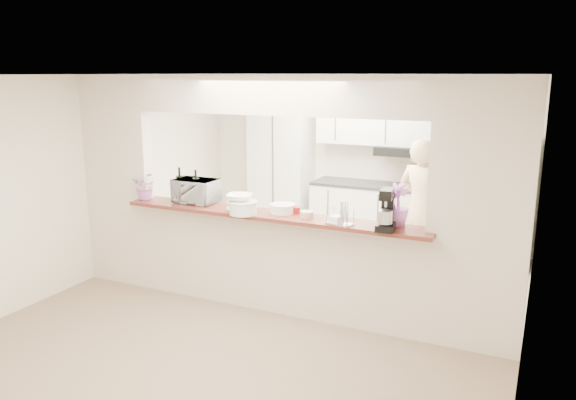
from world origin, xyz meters
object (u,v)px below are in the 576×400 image
Objects in this scene: refrigerator at (501,202)px; toaster_oven at (196,191)px; stand_mixer at (386,211)px; person at (420,207)px.

toaster_oven is (-3.04, -2.60, 0.37)m from refrigerator.
stand_mixer is 0.23× the size of person.
stand_mixer is at bearing -5.41° from toaster_oven.
person is (-0.11, 2.02, -0.41)m from stand_mixer.
person is (2.13, 1.83, -0.36)m from toaster_oven.
refrigerator is at bearing 73.95° from stand_mixer.
toaster_oven is at bearing -139.46° from refrigerator.
refrigerator is 4.02m from toaster_oven.
person is at bearing 92.99° from stand_mixer.
toaster_oven is 0.28× the size of person.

